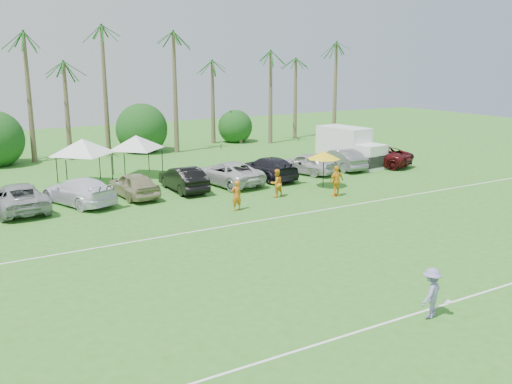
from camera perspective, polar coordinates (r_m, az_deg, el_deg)
ground at (r=17.10m, az=14.99°, el=-15.91°), size 120.00×120.00×0.00m
field_lines at (r=22.78m, az=0.39°, el=-7.81°), size 80.00×12.10×0.01m
palm_tree_4 at (r=48.67m, az=-23.03°, el=11.45°), size 2.40×2.40×8.90m
palm_tree_5 at (r=49.40m, az=-18.43°, el=12.85°), size 2.40×2.40×9.90m
palm_tree_6 at (r=50.45m, az=-13.94°, el=14.10°), size 2.40×2.40×10.90m
palm_tree_7 at (r=51.81m, az=-9.62°, el=15.21°), size 2.40×2.40×11.90m
palm_tree_8 at (r=53.82m, az=-4.44°, el=12.53°), size 2.40×2.40×8.90m
palm_tree_9 at (r=56.22m, az=0.24°, el=13.49°), size 2.40×2.40×9.90m
palm_tree_10 at (r=58.97m, az=4.54°, el=14.28°), size 2.40×2.40×10.90m
palm_tree_11 at (r=61.38m, az=7.71°, el=14.96°), size 2.40×2.40×11.90m
bush_tree_2 at (r=52.42m, az=-11.72°, el=6.04°), size 4.00×4.00×4.00m
bush_tree_3 at (r=56.46m, az=-2.04°, el=6.82°), size 4.00×4.00×4.00m
sideline_player_a at (r=31.20m, az=-1.96°, el=-0.34°), size 0.63×0.43×1.69m
sideline_player_b at (r=34.18m, az=2.06°, el=0.89°), size 0.85×0.68×1.70m
sideline_player_c at (r=34.66m, az=8.04°, el=1.09°), size 1.14×0.56×1.88m
box_truck at (r=44.87m, az=9.41°, el=4.63°), size 2.79×5.85×2.91m
canopy_tent_left at (r=38.72m, az=-17.01°, el=5.11°), size 4.41×4.41×3.58m
canopy_tent_right at (r=40.77m, az=-11.92°, el=5.56°), size 4.17×4.17×3.38m
market_umbrella at (r=36.64m, az=6.80°, el=3.69°), size 2.13×2.13×2.37m
frisbee_player at (r=19.44m, az=17.12°, el=-9.61°), size 1.33×0.97×1.68m
parked_car_2 at (r=33.72m, az=-22.77°, el=-0.48°), size 2.80×5.64×1.54m
parked_car_3 at (r=34.03m, az=-17.31°, el=0.08°), size 3.82×5.71×1.54m
parked_car_4 at (r=34.91m, az=-12.14°, el=0.72°), size 2.14×4.63×1.54m
parked_car_5 at (r=36.08m, az=-7.28°, el=1.32°), size 1.70×4.69×1.54m
parked_car_6 at (r=37.60m, az=-2.84°, el=1.90°), size 3.30×5.83×1.54m
parked_car_7 at (r=39.32m, az=1.24°, el=2.42°), size 2.20×5.31×1.54m
parked_car_8 at (r=41.20m, az=5.01°, el=2.88°), size 3.31×4.86×1.54m
parked_car_9 at (r=43.23m, az=8.43°, el=3.28°), size 1.77×4.71×1.54m
parked_car_10 at (r=45.13m, az=11.86°, el=3.56°), size 4.51×6.08×1.54m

